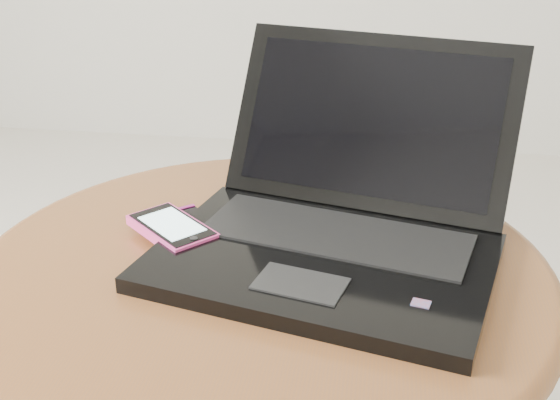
# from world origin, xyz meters

# --- Properties ---
(table) EXTENTS (0.70, 0.70, 0.56)m
(table) POSITION_xyz_m (-0.01, 0.10, 0.44)
(table) COLOR brown
(table) RESTS_ON ground
(laptop) EXTENTS (0.46, 0.47, 0.23)m
(laptop) POSITION_xyz_m (0.07, 0.14, 0.60)
(laptop) COLOR black
(laptop) RESTS_ON table
(phone_black) EXTENTS (0.13, 0.13, 0.01)m
(phone_black) POSITION_xyz_m (-0.11, 0.16, 0.56)
(phone_black) COLOR black
(phone_black) RESTS_ON table
(phone_pink) EXTENTS (0.13, 0.13, 0.01)m
(phone_pink) POSITION_xyz_m (-0.13, 0.13, 0.57)
(phone_pink) COLOR #F03E90
(phone_pink) RESTS_ON phone_black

